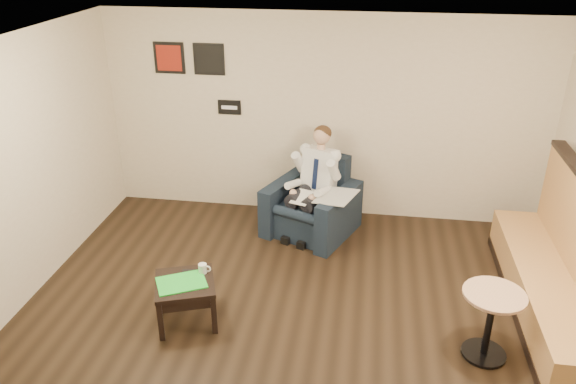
# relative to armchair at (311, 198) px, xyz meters

# --- Properties ---
(ground) EXTENTS (6.00, 6.00, 0.00)m
(ground) POSITION_rel_armchair_xyz_m (0.08, -2.37, -0.50)
(ground) COLOR black
(ground) RESTS_ON ground
(wall_back) EXTENTS (6.00, 0.02, 2.80)m
(wall_back) POSITION_rel_armchair_xyz_m (0.08, 0.63, 0.90)
(wall_back) COLOR beige
(wall_back) RESTS_ON ground
(ceiling) EXTENTS (6.00, 6.00, 0.02)m
(ceiling) POSITION_rel_armchair_xyz_m (0.08, -2.37, 2.30)
(ceiling) COLOR white
(ceiling) RESTS_ON wall_back
(seating_sign) EXTENTS (0.32, 0.02, 0.20)m
(seating_sign) POSITION_rel_armchair_xyz_m (-1.22, 0.62, 1.00)
(seating_sign) COLOR black
(seating_sign) RESTS_ON wall_back
(art_print_left) EXTENTS (0.42, 0.03, 0.42)m
(art_print_left) POSITION_rel_armchair_xyz_m (-2.02, 0.62, 1.65)
(art_print_left) COLOR maroon
(art_print_left) RESTS_ON wall_back
(art_print_right) EXTENTS (0.42, 0.03, 0.42)m
(art_print_right) POSITION_rel_armchair_xyz_m (-1.47, 0.62, 1.65)
(art_print_right) COLOR black
(art_print_right) RESTS_ON wall_back
(armchair) EXTENTS (1.35, 1.35, 1.00)m
(armchair) POSITION_rel_armchair_xyz_m (0.00, 0.00, 0.00)
(armchair) COLOR black
(armchair) RESTS_ON ground
(seated_man) EXTENTS (0.98, 1.15, 1.37)m
(seated_man) POSITION_rel_armchair_xyz_m (-0.05, -0.12, 0.18)
(seated_man) COLOR white
(seated_man) RESTS_ON armchair
(lap_papers) EXTENTS (0.32, 0.38, 0.01)m
(lap_papers) POSITION_rel_armchair_xyz_m (-0.09, -0.22, 0.11)
(lap_papers) COLOR white
(lap_papers) RESTS_ON seated_man
(newspaper) EXTENTS (0.59, 0.66, 0.01)m
(newspaper) POSITION_rel_armchair_xyz_m (0.34, -0.26, 0.18)
(newspaper) COLOR silver
(newspaper) RESTS_ON armchair
(side_table) EXTENTS (0.76, 0.76, 0.48)m
(side_table) POSITION_rel_armchair_xyz_m (-1.06, -2.08, -0.26)
(side_table) COLOR black
(side_table) RESTS_ON ground
(green_folder) EXTENTS (0.59, 0.53, 0.01)m
(green_folder) POSITION_rel_armchair_xyz_m (-1.09, -2.11, -0.01)
(green_folder) COLOR green
(green_folder) RESTS_ON side_table
(coffee_mug) EXTENTS (0.11, 0.11, 0.10)m
(coffee_mug) POSITION_rel_armchair_xyz_m (-0.92, -1.89, 0.04)
(coffee_mug) COLOR white
(coffee_mug) RESTS_ON side_table
(smartphone) EXTENTS (0.16, 0.10, 0.01)m
(smartphone) POSITION_rel_armchair_xyz_m (-1.07, -1.90, -0.01)
(smartphone) COLOR black
(smartphone) RESTS_ON side_table
(banquette) EXTENTS (0.67, 2.81, 1.44)m
(banquette) POSITION_rel_armchair_xyz_m (2.67, -1.35, 0.22)
(banquette) COLOR #B48045
(banquette) RESTS_ON ground
(cafe_table) EXTENTS (0.69, 0.69, 0.72)m
(cafe_table) POSITION_rel_armchair_xyz_m (1.94, -2.16, -0.14)
(cafe_table) COLOR tan
(cafe_table) RESTS_ON ground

